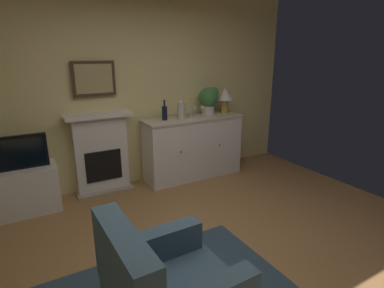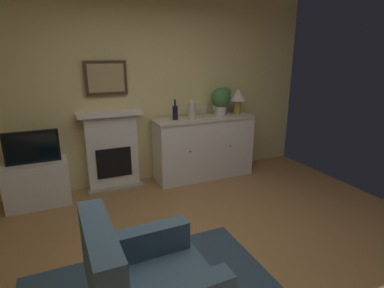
{
  "view_description": "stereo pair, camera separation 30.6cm",
  "coord_description": "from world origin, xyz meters",
  "px_view_note": "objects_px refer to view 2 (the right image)",
  "views": [
    {
      "loc": [
        -1.46,
        -1.97,
        1.87
      ],
      "look_at": [
        -0.0,
        0.57,
        1.0
      ],
      "focal_mm": 28.89,
      "sensor_mm": 36.0,
      "label": 1
    },
    {
      "loc": [
        -1.19,
        -2.11,
        1.87
      ],
      "look_at": [
        -0.0,
        0.57,
        1.0
      ],
      "focal_mm": 28.89,
      "sensor_mm": 36.0,
      "label": 2
    }
  ],
  "objects_px": {
    "wine_glass_center": "(206,109)",
    "sideboard_cabinet": "(204,147)",
    "table_lamp": "(238,97)",
    "wine_glass_right": "(214,109)",
    "framed_picture": "(106,78)",
    "vase_decorative": "(192,110)",
    "wine_bottle": "(175,112)",
    "tv_set": "(32,147)",
    "potted_plant_small": "(221,99)",
    "wine_glass_left": "(201,110)",
    "tv_cabinet": "(38,183)",
    "fireplace_unit": "(112,150)"
  },
  "relations": [
    {
      "from": "wine_glass_center",
      "to": "sideboard_cabinet",
      "type": "bearing_deg",
      "value": -143.86
    },
    {
      "from": "table_lamp",
      "to": "wine_glass_center",
      "type": "height_order",
      "value": "table_lamp"
    },
    {
      "from": "wine_glass_right",
      "to": "framed_picture",
      "type": "bearing_deg",
      "value": 170.51
    },
    {
      "from": "wine_glass_center",
      "to": "vase_decorative",
      "type": "height_order",
      "value": "vase_decorative"
    },
    {
      "from": "framed_picture",
      "to": "wine_glass_center",
      "type": "height_order",
      "value": "framed_picture"
    },
    {
      "from": "wine_bottle",
      "to": "wine_glass_center",
      "type": "relative_size",
      "value": 1.76
    },
    {
      "from": "wine_glass_right",
      "to": "tv_set",
      "type": "xyz_separation_m",
      "value": [
        -2.47,
        0.02,
        -0.29
      ]
    },
    {
      "from": "wine_bottle",
      "to": "potted_plant_small",
      "type": "xyz_separation_m",
      "value": [
        0.76,
        0.01,
        0.15
      ]
    },
    {
      "from": "wine_glass_left",
      "to": "wine_glass_right",
      "type": "distance_m",
      "value": 0.22
    },
    {
      "from": "wine_glass_left",
      "to": "wine_glass_right",
      "type": "bearing_deg",
      "value": 8.28
    },
    {
      "from": "tv_cabinet",
      "to": "fireplace_unit",
      "type": "bearing_deg",
      "value": 9.45
    },
    {
      "from": "wine_glass_left",
      "to": "potted_plant_small",
      "type": "bearing_deg",
      "value": 15.24
    },
    {
      "from": "sideboard_cabinet",
      "to": "wine_glass_right",
      "type": "height_order",
      "value": "wine_glass_right"
    },
    {
      "from": "wine_bottle",
      "to": "vase_decorative",
      "type": "bearing_deg",
      "value": -19.66
    },
    {
      "from": "fireplace_unit",
      "to": "wine_glass_right",
      "type": "bearing_deg",
      "value": -7.79
    },
    {
      "from": "wine_glass_left",
      "to": "wine_glass_right",
      "type": "height_order",
      "value": "same"
    },
    {
      "from": "wine_glass_left",
      "to": "tv_cabinet",
      "type": "relative_size",
      "value": 0.22
    },
    {
      "from": "vase_decorative",
      "to": "framed_picture",
      "type": "bearing_deg",
      "value": 166.4
    },
    {
      "from": "fireplace_unit",
      "to": "tv_cabinet",
      "type": "xyz_separation_m",
      "value": [
        -0.97,
        -0.16,
        -0.26
      ]
    },
    {
      "from": "table_lamp",
      "to": "wine_glass_left",
      "type": "relative_size",
      "value": 2.42
    },
    {
      "from": "sideboard_cabinet",
      "to": "potted_plant_small",
      "type": "relative_size",
      "value": 3.56
    },
    {
      "from": "sideboard_cabinet",
      "to": "table_lamp",
      "type": "distance_m",
      "value": 0.94
    },
    {
      "from": "wine_bottle",
      "to": "sideboard_cabinet",
      "type": "bearing_deg",
      "value": -3.88
    },
    {
      "from": "table_lamp",
      "to": "wine_glass_right",
      "type": "relative_size",
      "value": 2.42
    },
    {
      "from": "potted_plant_small",
      "to": "framed_picture",
      "type": "bearing_deg",
      "value": 173.91
    },
    {
      "from": "fireplace_unit",
      "to": "sideboard_cabinet",
      "type": "height_order",
      "value": "fireplace_unit"
    },
    {
      "from": "sideboard_cabinet",
      "to": "tv_cabinet",
      "type": "xyz_separation_m",
      "value": [
        -2.33,
        0.02,
        -0.19
      ]
    },
    {
      "from": "sideboard_cabinet",
      "to": "fireplace_unit",
      "type": "bearing_deg",
      "value": 172.53
    },
    {
      "from": "fireplace_unit",
      "to": "vase_decorative",
      "type": "relative_size",
      "value": 3.91
    },
    {
      "from": "sideboard_cabinet",
      "to": "tv_set",
      "type": "distance_m",
      "value": 2.35
    },
    {
      "from": "fireplace_unit",
      "to": "wine_glass_center",
      "type": "distance_m",
      "value": 1.49
    },
    {
      "from": "fireplace_unit",
      "to": "potted_plant_small",
      "type": "height_order",
      "value": "potted_plant_small"
    },
    {
      "from": "wine_glass_right",
      "to": "tv_set",
      "type": "distance_m",
      "value": 2.49
    },
    {
      "from": "potted_plant_small",
      "to": "tv_cabinet",
      "type": "bearing_deg",
      "value": -179.34
    },
    {
      "from": "wine_glass_right",
      "to": "potted_plant_small",
      "type": "bearing_deg",
      "value": 23.83
    },
    {
      "from": "tv_set",
      "to": "potted_plant_small",
      "type": "bearing_deg",
      "value": 1.16
    },
    {
      "from": "tv_set",
      "to": "sideboard_cabinet",
      "type": "bearing_deg",
      "value": 0.2
    },
    {
      "from": "tv_cabinet",
      "to": "wine_glass_center",
      "type": "bearing_deg",
      "value": 0.25
    },
    {
      "from": "vase_decorative",
      "to": "tv_set",
      "type": "xyz_separation_m",
      "value": [
        -2.1,
        0.04,
        -0.31
      ]
    },
    {
      "from": "tv_set",
      "to": "potted_plant_small",
      "type": "distance_m",
      "value": 2.67
    },
    {
      "from": "potted_plant_small",
      "to": "tv_set",
      "type": "bearing_deg",
      "value": -178.84
    },
    {
      "from": "framed_picture",
      "to": "wine_glass_left",
      "type": "height_order",
      "value": "framed_picture"
    },
    {
      "from": "framed_picture",
      "to": "tv_cabinet",
      "type": "height_order",
      "value": "framed_picture"
    },
    {
      "from": "table_lamp",
      "to": "wine_glass_center",
      "type": "distance_m",
      "value": 0.56
    },
    {
      "from": "wine_glass_center",
      "to": "tv_set",
      "type": "bearing_deg",
      "value": -179.18
    },
    {
      "from": "wine_glass_left",
      "to": "vase_decorative",
      "type": "height_order",
      "value": "vase_decorative"
    },
    {
      "from": "sideboard_cabinet",
      "to": "wine_glass_center",
      "type": "xyz_separation_m",
      "value": [
        0.03,
        0.03,
        0.59
      ]
    },
    {
      "from": "fireplace_unit",
      "to": "potted_plant_small",
      "type": "bearing_deg",
      "value": -4.54
    },
    {
      "from": "wine_bottle",
      "to": "vase_decorative",
      "type": "height_order",
      "value": "wine_bottle"
    },
    {
      "from": "framed_picture",
      "to": "potted_plant_small",
      "type": "relative_size",
      "value": 1.28
    }
  ]
}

